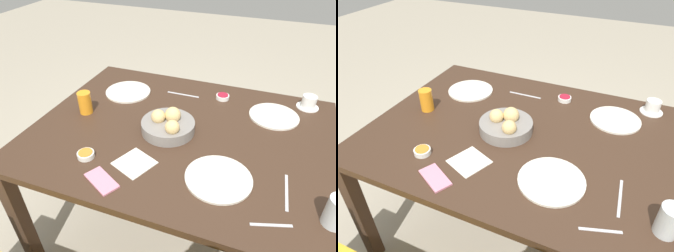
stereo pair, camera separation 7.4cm
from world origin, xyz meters
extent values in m
plane|color=#A89E89|center=(0.00, 0.00, 0.00)|extent=(10.00, 10.00, 0.00)
cube|color=#3D281C|center=(0.00, 0.00, 0.72)|extent=(1.44, 1.09, 0.03)
cube|color=#3D281C|center=(-0.67, -0.50, 0.35)|extent=(0.06, 0.06, 0.71)
cube|color=#3D281C|center=(0.67, -0.50, 0.35)|extent=(0.06, 0.06, 0.71)
cube|color=#3D281C|center=(0.67, 0.50, 0.35)|extent=(0.06, 0.06, 0.71)
cylinder|color=gray|center=(0.06, 0.03, 0.77)|extent=(0.26, 0.26, 0.05)
sphere|color=#DBB775|center=(0.02, 0.09, 0.82)|extent=(0.07, 0.07, 0.07)
sphere|color=#DBB775|center=(0.05, 0.00, 0.82)|extent=(0.08, 0.08, 0.08)
sphere|color=#DBB775|center=(0.11, 0.03, 0.82)|extent=(0.07, 0.07, 0.07)
cylinder|color=silver|center=(-0.41, -0.28, 0.75)|extent=(0.25, 0.25, 0.01)
cylinder|color=silver|center=(0.42, -0.25, 0.75)|extent=(0.26, 0.26, 0.01)
cylinder|color=silver|center=(-0.24, 0.27, 0.75)|extent=(0.27, 0.27, 0.01)
cylinder|color=orange|center=(0.53, 0.02, 0.80)|extent=(0.07, 0.07, 0.12)
cylinder|color=silver|center=(-0.65, 0.34, 0.80)|extent=(0.08, 0.08, 0.11)
cylinder|color=white|center=(-0.57, -0.44, 0.74)|extent=(0.12, 0.12, 0.01)
cylinder|color=white|center=(-0.57, -0.44, 0.78)|extent=(0.07, 0.07, 0.06)
cylinder|color=white|center=(-0.12, -0.37, 0.75)|extent=(0.07, 0.07, 0.02)
cylinder|color=#A3192D|center=(-0.12, -0.37, 0.77)|extent=(0.06, 0.06, 0.00)
cylinder|color=white|center=(0.33, 0.33, 0.75)|extent=(0.07, 0.07, 0.02)
cylinder|color=#C67F28|center=(0.33, 0.33, 0.77)|extent=(0.06, 0.06, 0.00)
cube|color=#B7B7BC|center=(0.11, -0.34, 0.74)|extent=(0.19, 0.01, 0.00)
cube|color=#B7B7BC|center=(-0.50, 0.24, 0.74)|extent=(0.02, 0.19, 0.00)
cube|color=#B7B7BC|center=(-0.45, 0.42, 0.74)|extent=(0.14, 0.05, 0.00)
cube|color=silver|center=(0.11, 0.30, 0.74)|extent=(0.19, 0.19, 0.00)
cube|color=pink|center=(0.19, 0.44, 0.74)|extent=(0.17, 0.14, 0.01)
camera|label=1|loc=(-0.35, 1.13, 1.59)|focal=32.00mm
camera|label=2|loc=(-0.42, 1.11, 1.59)|focal=32.00mm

